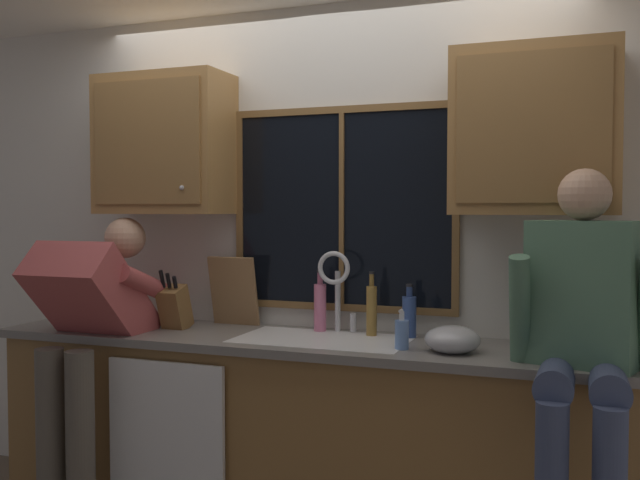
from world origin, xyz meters
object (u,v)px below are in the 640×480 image
at_px(bottle_green_glass, 409,316).
at_px(cutting_board, 234,291).
at_px(person_sitting_on_counter, 583,322).
at_px(bottle_amber_small, 372,309).
at_px(mixing_bowl, 452,340).
at_px(knife_block, 175,307).
at_px(person_standing, 90,332).
at_px(soap_dispenser, 402,334).
at_px(bottle_tall_clear, 320,306).

bearing_deg(bottle_green_glass, cutting_board, 178.13).
relative_size(person_sitting_on_counter, bottle_amber_small, 4.09).
relative_size(mixing_bowl, bottle_green_glass, 0.93).
relative_size(knife_block, mixing_bowl, 1.37).
relative_size(knife_block, bottle_green_glass, 1.27).
xyz_separation_m(bottle_green_glass, bottle_amber_small, (-0.18, -0.02, 0.02)).
xyz_separation_m(person_standing, person_sitting_on_counter, (2.23, 0.01, 0.17)).
relative_size(person_sitting_on_counter, soap_dispenser, 7.17).
bearing_deg(cutting_board, person_sitting_on_counter, -15.81).
distance_m(knife_block, cutting_board, 0.31).
relative_size(knife_block, cutting_board, 0.88).
distance_m(knife_block, bottle_green_glass, 1.18).
bearing_deg(mixing_bowl, bottle_tall_clear, 157.93).
bearing_deg(soap_dispenser, mixing_bowl, 4.60).
height_order(cutting_board, soap_dispenser, cutting_board).
bearing_deg(person_standing, bottle_amber_small, 19.05).
relative_size(soap_dispenser, bottle_amber_small, 0.57).
relative_size(person_standing, bottle_tall_clear, 4.88).
relative_size(person_standing, bottle_green_glass, 5.86).
distance_m(cutting_board, bottle_tall_clear, 0.49).
bearing_deg(knife_block, person_standing, -135.92).
xyz_separation_m(person_sitting_on_counter, mixing_bowl, (-0.51, 0.18, -0.13)).
bearing_deg(knife_block, bottle_amber_small, 9.04).
xyz_separation_m(person_sitting_on_counter, knife_block, (-1.93, 0.28, -0.08)).
relative_size(mixing_bowl, bottle_tall_clear, 0.77).
bearing_deg(cutting_board, person_standing, -136.83).
xyz_separation_m(cutting_board, soap_dispenser, (0.97, -0.32, -0.11)).
distance_m(cutting_board, mixing_bowl, 1.23).
relative_size(cutting_board, soap_dispenser, 2.08).
xyz_separation_m(knife_block, cutting_board, (0.23, 0.20, 0.07)).
bearing_deg(bottle_amber_small, person_sitting_on_counter, -24.76).
bearing_deg(person_standing, knife_block, 44.08).
bearing_deg(person_sitting_on_counter, person_standing, -179.79).
bearing_deg(knife_block, person_sitting_on_counter, -8.19).
height_order(person_sitting_on_counter, bottle_tall_clear, person_sitting_on_counter).
xyz_separation_m(person_sitting_on_counter, cutting_board, (-1.70, 0.48, -0.01)).
height_order(cutting_board, mixing_bowl, cutting_board).
bearing_deg(cutting_board, mixing_bowl, -14.11).
relative_size(bottle_green_glass, bottle_amber_small, 0.82).
bearing_deg(bottle_tall_clear, person_sitting_on_counter, -21.05).
height_order(person_sitting_on_counter, knife_block, person_sitting_on_counter).
relative_size(person_standing, knife_block, 4.61).
bearing_deg(knife_block, bottle_green_glass, 8.47).
distance_m(person_sitting_on_counter, bottle_amber_small, 1.04).
bearing_deg(person_standing, person_sitting_on_counter, 0.21).
bearing_deg(person_sitting_on_counter, mixing_bowl, 160.36).
height_order(mixing_bowl, bottle_amber_small, bottle_amber_small).
distance_m(mixing_bowl, bottle_tall_clear, 0.76).
distance_m(soap_dispenser, bottle_amber_small, 0.35).
bearing_deg(person_sitting_on_counter, bottle_green_glass, 149.41).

